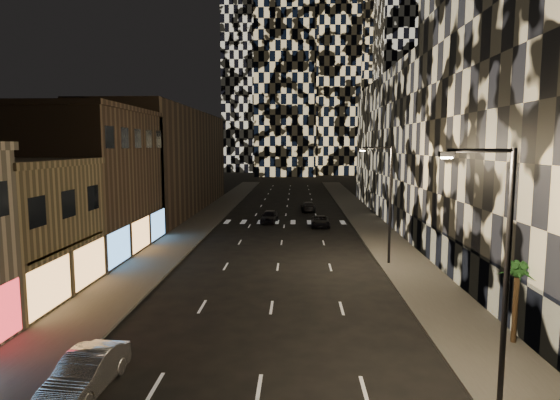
# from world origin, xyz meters

# --- Properties ---
(sidewalk_left) EXTENTS (4.00, 120.00, 0.15)m
(sidewalk_left) POSITION_xyz_m (-10.00, 50.00, 0.07)
(sidewalk_left) COLOR #47443F
(sidewalk_left) RESTS_ON ground
(sidewalk_right) EXTENTS (4.00, 120.00, 0.15)m
(sidewalk_right) POSITION_xyz_m (10.00, 50.00, 0.07)
(sidewalk_right) COLOR #47443F
(sidewalk_right) RESTS_ON ground
(curb_left) EXTENTS (0.20, 120.00, 0.15)m
(curb_left) POSITION_xyz_m (-7.90, 50.00, 0.07)
(curb_left) COLOR #4C4C47
(curb_left) RESTS_ON ground
(curb_right) EXTENTS (0.20, 120.00, 0.15)m
(curb_right) POSITION_xyz_m (7.90, 50.00, 0.07)
(curb_right) COLOR #4C4C47
(curb_right) RESTS_ON ground
(retail_brown) EXTENTS (10.00, 15.00, 12.00)m
(retail_brown) POSITION_xyz_m (-17.00, 33.50, 6.00)
(retail_brown) COLOR #4A3929
(retail_brown) RESTS_ON ground
(retail_filler_left) EXTENTS (10.00, 40.00, 14.00)m
(retail_filler_left) POSITION_xyz_m (-17.00, 60.00, 7.00)
(retail_filler_left) COLOR #4A3929
(retail_filler_left) RESTS_ON ground
(midrise_base) EXTENTS (0.60, 25.00, 3.00)m
(midrise_base) POSITION_xyz_m (12.30, 24.50, 1.50)
(midrise_base) COLOR #383838
(midrise_base) RESTS_ON ground
(midrise_filler_right) EXTENTS (16.00, 40.00, 18.00)m
(midrise_filler_right) POSITION_xyz_m (20.00, 57.00, 9.00)
(midrise_filler_right) COLOR #232326
(midrise_filler_right) RESTS_ON ground
(tower_right_mid) EXTENTS (20.00, 20.00, 100.00)m
(tower_right_mid) POSITION_xyz_m (35.00, 135.00, 50.00)
(tower_right_mid) COLOR black
(tower_right_mid) RESTS_ON ground
(tower_left_back) EXTENTS (24.00, 24.00, 120.00)m
(tower_left_back) POSITION_xyz_m (-12.00, 165.00, 60.00)
(tower_left_back) COLOR black
(tower_left_back) RESTS_ON ground
(tower_center_low) EXTENTS (18.00, 18.00, 95.00)m
(tower_center_low) POSITION_xyz_m (-2.00, 140.00, 47.50)
(tower_center_low) COLOR black
(tower_center_low) RESTS_ON ground
(streetlight_near) EXTENTS (2.55, 0.25, 9.00)m
(streetlight_near) POSITION_xyz_m (8.35, 10.00, 5.35)
(streetlight_near) COLOR black
(streetlight_near) RESTS_ON sidewalk_right
(streetlight_far) EXTENTS (2.55, 0.25, 9.00)m
(streetlight_far) POSITION_xyz_m (8.35, 30.00, 5.35)
(streetlight_far) COLOR black
(streetlight_far) RESTS_ON sidewalk_right
(car_silver_parked) EXTENTS (1.88, 4.65, 1.50)m
(car_silver_parked) POSITION_xyz_m (-6.46, 10.56, 0.75)
(car_silver_parked) COLOR #9E9EA3
(car_silver_parked) RESTS_ON ground
(car_dark_midlane) EXTENTS (2.13, 4.54, 1.50)m
(car_dark_midlane) POSITION_xyz_m (-1.84, 49.55, 0.75)
(car_dark_midlane) COLOR black
(car_dark_midlane) RESTS_ON ground
(car_dark_oncoming) EXTENTS (2.05, 4.76, 1.37)m
(car_dark_oncoming) POSITION_xyz_m (3.07, 59.50, 0.68)
(car_dark_oncoming) COLOR black
(car_dark_oncoming) RESTS_ON ground
(car_dark_rightlane) EXTENTS (2.14, 4.50, 1.24)m
(car_dark_rightlane) POSITION_xyz_m (4.14, 46.82, 0.62)
(car_dark_rightlane) COLOR black
(car_dark_rightlane) RESTS_ON ground
(palm_tree) EXTENTS (1.92, 1.95, 3.82)m
(palm_tree) POSITION_xyz_m (11.50, 15.34, 3.30)
(palm_tree) COLOR #47331E
(palm_tree) RESTS_ON sidewalk_right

